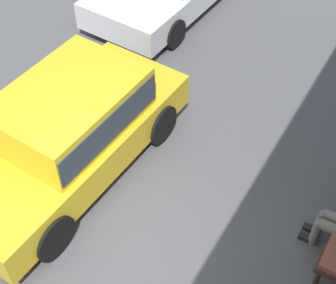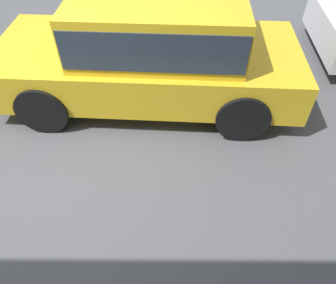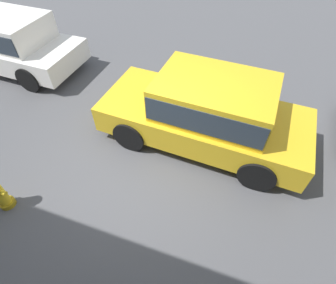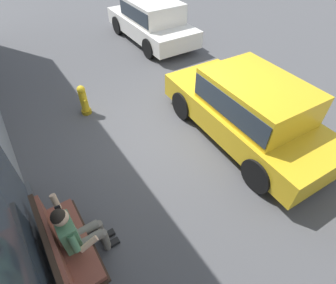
% 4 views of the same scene
% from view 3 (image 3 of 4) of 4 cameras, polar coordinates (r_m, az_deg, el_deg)
% --- Properties ---
extents(ground_plane, '(60.00, 60.00, 0.00)m').
position_cam_3_polar(ground_plane, '(5.21, -7.10, -7.45)').
color(ground_plane, '#4C4C4F').
extents(parked_car_mid, '(4.27, 1.99, 1.52)m').
position_cam_3_polar(parked_car_mid, '(5.29, 8.63, 6.81)').
color(parked_car_mid, gold).
rests_on(parked_car_mid, ground_plane).
extents(parked_car_far, '(4.19, 1.92, 1.48)m').
position_cam_3_polar(parked_car_far, '(8.96, -31.53, 18.37)').
color(parked_car_far, white).
rests_on(parked_car_far, ground_plane).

